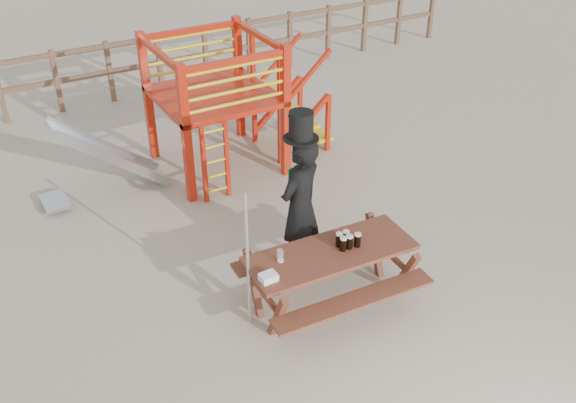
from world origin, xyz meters
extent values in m
plane|color=tan|center=(0.00, 0.00, 0.00)|extent=(60.00, 60.00, 0.00)
cube|color=brown|center=(0.00, 7.00, 1.10)|extent=(15.00, 0.06, 0.10)
cube|color=brown|center=(0.00, 7.00, 0.60)|extent=(15.00, 0.06, 0.10)
cube|color=brown|center=(-2.50, 7.00, 0.60)|extent=(0.09, 0.09, 1.20)
cube|color=brown|center=(-1.50, 7.00, 0.60)|extent=(0.09, 0.09, 1.20)
cube|color=brown|center=(-0.50, 7.00, 0.60)|extent=(0.09, 0.09, 1.20)
cube|color=brown|center=(0.50, 7.00, 0.60)|extent=(0.09, 0.09, 1.20)
cube|color=brown|center=(1.50, 7.00, 0.60)|extent=(0.09, 0.09, 1.20)
cube|color=brown|center=(2.50, 7.00, 0.60)|extent=(0.09, 0.09, 1.20)
cube|color=brown|center=(3.50, 7.00, 0.60)|extent=(0.09, 0.09, 1.20)
cube|color=brown|center=(4.50, 7.00, 0.60)|extent=(0.09, 0.09, 1.20)
cube|color=brown|center=(5.50, 7.00, 0.60)|extent=(0.09, 0.09, 1.20)
cube|color=brown|center=(6.50, 7.00, 0.60)|extent=(0.09, 0.09, 1.20)
cube|color=brown|center=(7.50, 7.00, 0.60)|extent=(0.09, 0.09, 1.20)
cube|color=#B31E0B|center=(-0.60, 2.80, 1.05)|extent=(0.12, 0.12, 2.10)
cube|color=#B31E0B|center=(1.00, 2.80, 1.05)|extent=(0.12, 0.12, 2.10)
cube|color=#B31E0B|center=(-0.60, 4.40, 1.05)|extent=(0.12, 0.12, 2.10)
cube|color=#B31E0B|center=(1.00, 4.40, 1.05)|extent=(0.12, 0.12, 2.10)
cube|color=#B31E0B|center=(0.20, 3.60, 1.20)|extent=(1.72, 1.72, 0.08)
cube|color=#B31E0B|center=(0.20, 2.80, 2.00)|extent=(1.60, 0.08, 0.08)
cube|color=#B31E0B|center=(0.20, 4.40, 2.00)|extent=(1.60, 0.08, 0.08)
cube|color=#B31E0B|center=(-0.60, 3.60, 2.00)|extent=(0.08, 1.60, 0.08)
cube|color=#B31E0B|center=(1.00, 3.60, 2.00)|extent=(0.08, 1.60, 0.08)
cylinder|color=gold|center=(0.20, 2.80, 1.38)|extent=(1.50, 0.05, 0.05)
cylinder|color=gold|center=(0.20, 4.40, 1.38)|extent=(1.50, 0.05, 0.05)
cylinder|color=gold|center=(0.20, 2.80, 1.56)|extent=(1.50, 0.05, 0.05)
cylinder|color=gold|center=(0.20, 4.40, 1.56)|extent=(1.50, 0.05, 0.05)
cylinder|color=gold|center=(0.20, 2.80, 1.74)|extent=(1.50, 0.05, 0.05)
cylinder|color=gold|center=(0.20, 4.40, 1.74)|extent=(1.50, 0.05, 0.05)
cylinder|color=gold|center=(0.20, 2.80, 1.92)|extent=(1.50, 0.05, 0.05)
cylinder|color=gold|center=(0.20, 4.40, 1.92)|extent=(1.50, 0.05, 0.05)
cube|color=#B31E0B|center=(-0.43, 2.65, 0.60)|extent=(0.06, 0.06, 1.20)
cube|color=#B31E0B|center=(-0.07, 2.65, 0.60)|extent=(0.06, 0.06, 1.20)
cylinder|color=gold|center=(-0.25, 2.65, 0.15)|extent=(0.36, 0.04, 0.04)
cylinder|color=gold|center=(-0.25, 2.65, 0.39)|extent=(0.36, 0.04, 0.04)
cylinder|color=gold|center=(-0.25, 2.65, 0.63)|extent=(0.36, 0.04, 0.04)
cylinder|color=gold|center=(-0.25, 2.65, 0.87)|extent=(0.36, 0.04, 0.04)
cylinder|color=gold|center=(-0.25, 2.65, 1.11)|extent=(0.36, 0.04, 0.04)
cube|color=gold|center=(1.15, 3.60, 1.08)|extent=(0.30, 0.90, 0.06)
cube|color=gold|center=(1.43, 3.60, 0.78)|extent=(0.30, 0.90, 0.06)
cube|color=gold|center=(1.71, 3.60, 0.48)|extent=(0.30, 0.90, 0.06)
cube|color=gold|center=(1.99, 3.60, 0.18)|extent=(0.30, 0.90, 0.06)
cube|color=#B31E0B|center=(1.55, 3.15, 0.60)|extent=(0.95, 0.08, 0.86)
cube|color=#B31E0B|center=(1.55, 4.05, 0.60)|extent=(0.95, 0.08, 0.86)
cube|color=#B7BABE|center=(-1.50, 3.60, 0.62)|extent=(1.53, 0.55, 1.21)
cube|color=#B7BABE|center=(-1.50, 3.33, 0.66)|extent=(1.58, 0.04, 1.28)
cube|color=#B7BABE|center=(-1.50, 3.87, 0.66)|extent=(1.58, 0.04, 1.28)
cube|color=#B7BABE|center=(-2.40, 3.60, 0.10)|extent=(0.35, 0.55, 0.05)
cube|color=brown|center=(-0.09, -0.13, 0.72)|extent=(1.97, 0.83, 0.05)
cube|color=brown|center=(-0.12, -0.66, 0.43)|extent=(1.94, 0.38, 0.04)
cube|color=brown|center=(-0.06, 0.40, 0.43)|extent=(1.94, 0.38, 0.04)
cube|color=brown|center=(-0.91, -0.08, 0.35)|extent=(0.14, 1.16, 0.70)
cube|color=brown|center=(0.73, -0.18, 0.35)|extent=(0.14, 1.16, 0.70)
imported|color=black|center=(-0.05, 0.62, 0.91)|extent=(0.78, 0.67, 1.81)
cube|color=#0B7C31|center=(-0.11, 0.75, 1.12)|extent=(0.07, 0.05, 0.42)
cylinder|color=black|center=(-0.05, 0.62, 1.82)|extent=(0.41, 0.41, 0.01)
cylinder|color=black|center=(-0.05, 0.62, 1.98)|extent=(0.28, 0.28, 0.31)
cube|color=white|center=(-0.10, 0.75, 2.09)|extent=(0.13, 0.06, 0.04)
cylinder|color=#B2B2B7|center=(-1.05, 0.03, 0.86)|extent=(0.04, 0.04, 1.71)
cylinder|color=#38393E|center=(1.10, 0.54, 0.06)|extent=(0.50, 0.50, 0.12)
cylinder|color=#38393E|center=(1.10, 0.54, 0.16)|extent=(0.06, 0.06, 0.10)
cube|color=white|center=(-0.94, -0.23, 0.79)|extent=(0.18, 0.14, 0.08)
cylinder|color=black|center=(0.03, -0.18, 0.82)|extent=(0.08, 0.08, 0.15)
cylinder|color=beige|center=(0.03, -0.18, 0.91)|extent=(0.08, 0.08, 0.02)
cylinder|color=black|center=(0.12, -0.18, 0.82)|extent=(0.08, 0.08, 0.15)
cylinder|color=beige|center=(0.12, -0.18, 0.91)|extent=(0.08, 0.08, 0.02)
cylinder|color=black|center=(0.22, -0.20, 0.82)|extent=(0.08, 0.08, 0.15)
cylinder|color=beige|center=(0.22, -0.20, 0.91)|extent=(0.08, 0.08, 0.02)
cylinder|color=black|center=(0.04, -0.09, 0.82)|extent=(0.08, 0.08, 0.15)
cylinder|color=beige|center=(0.04, -0.09, 0.91)|extent=(0.08, 0.08, 0.02)
cylinder|color=black|center=(0.13, -0.09, 0.82)|extent=(0.08, 0.08, 0.15)
cylinder|color=beige|center=(0.13, -0.09, 0.91)|extent=(0.08, 0.08, 0.02)
cylinder|color=silver|center=(-0.67, -0.01, 0.82)|extent=(0.08, 0.08, 0.15)
cylinder|color=beige|center=(-0.67, -0.01, 0.76)|extent=(0.07, 0.07, 0.02)
camera|label=1|loc=(-3.39, -4.90, 5.03)|focal=40.00mm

